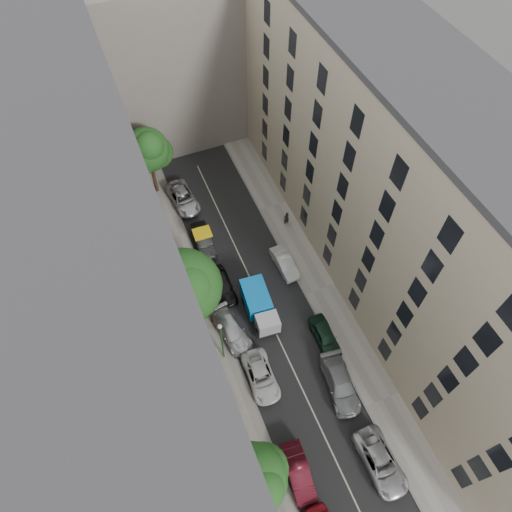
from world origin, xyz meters
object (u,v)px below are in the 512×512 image
car_right_0 (380,462)px  tree_mid (186,288)px  car_left_5 (203,240)px  tree_near (255,480)px  pedestrian (286,218)px  car_left_2 (261,376)px  car_right_1 (340,384)px  car_left_3 (231,330)px  car_right_3 (285,263)px  lamp_post (221,338)px  tarp_truck (259,306)px  car_left_1 (298,473)px  tree_far (149,152)px  car_left_4 (222,286)px  car_right_2 (325,336)px  car_left_6 (183,198)px

car_right_0 → tree_mid: size_ratio=0.58×
car_left_5 → tree_near: tree_near is taller
tree_near → tree_mid: (0.00, 14.54, 1.03)m
tree_near → pedestrian: 25.05m
car_left_2 → car_right_1: car_right_1 is taller
pedestrian → car_left_3: bearing=35.1°
car_right_3 → lamp_post: bearing=-145.4°
tree_near → pedestrian: (12.12, 21.60, -3.73)m
tarp_truck → car_right_0: bearing=-72.2°
car_right_3 → tarp_truck: bearing=-140.9°
car_left_1 → car_right_0: bearing=-9.6°
car_left_2 → car_left_3: 4.75m
car_left_2 → car_right_1: 6.35m
car_left_3 → car_right_0: bearing=-73.9°
tarp_truck → car_left_5: tarp_truck is taller
tree_far → tree_mid: bearing=-94.3°
car_left_4 → car_left_1: bearing=-90.7°
car_right_0 → car_right_3: car_right_0 is taller
tarp_truck → car_right_1: size_ratio=1.02×
tarp_truck → car_right_0: size_ratio=1.03×
tree_near → tree_mid: 14.58m
car_right_2 → lamp_post: size_ratio=0.72×
car_left_1 → car_left_4: size_ratio=1.00×
car_left_2 → car_left_6: 20.91m
car_right_3 → tree_near: 19.92m
tree_mid → lamp_post: 4.77m
car_right_1 → car_right_3: bearing=94.7°
car_left_4 → tree_far: 15.23m
car_right_0 → pedestrian: pedestrian is taller
car_left_1 → car_right_3: size_ratio=1.09×
car_left_1 → car_left_4: (0.22, 16.80, 0.03)m
car_right_2 → tree_near: (-9.90, -8.66, 3.99)m
car_left_1 → car_right_2: car_left_1 is taller
car_left_4 → tree_mid: size_ratio=0.50×
car_left_4 → car_left_5: bearing=90.1°
car_left_3 → tree_near: 13.07m
tarp_truck → car_left_2: bearing=-106.0°
car_right_0 → car_right_2: (0.80, 10.40, -0.00)m
car_left_1 → car_left_6: (-0.03, 28.51, 0.00)m
car_left_3 → tree_far: size_ratio=0.60×
tree_near → tree_far: (1.22, 30.87, 1.01)m
car_left_1 → car_left_5: bearing=95.2°
pedestrian → lamp_post: bearing=36.1°
tree_mid → tree_far: bearing=85.7°
car_left_2 → car_left_6: (-0.25, 20.91, 0.07)m
tree_mid → tree_near: bearing=-90.0°
car_left_5 → pedestrian: size_ratio=2.71×
tarp_truck → tree_near: bearing=-108.4°
lamp_post → pedestrian: size_ratio=3.52×
car_left_3 → tree_far: bearing=85.9°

